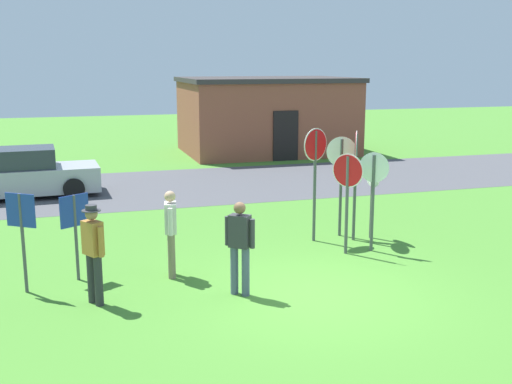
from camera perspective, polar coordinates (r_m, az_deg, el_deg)
ground_plane at (r=11.14m, az=5.40°, el=-9.48°), size 80.00×80.00×0.00m
street_asphalt at (r=20.90m, az=-5.49°, el=0.66°), size 60.00×6.40×0.01m
building_background at (r=28.37m, az=0.95°, el=7.14°), size 7.53×5.53×3.41m
parked_car_on_street at (r=20.19m, az=-20.69°, el=1.52°), size 4.39×2.19×1.51m
stop_sign_tallest at (r=13.17m, az=8.46°, el=0.54°), size 0.45×0.59×2.19m
stop_sign_leaning_left at (r=14.52m, az=10.74°, el=0.62°), size 0.08×0.66×1.88m
stop_sign_rear_right at (r=14.53m, az=7.91°, el=2.11°), size 0.61×0.40×2.37m
stop_sign_leaning_right at (r=14.19m, az=9.20°, el=2.45°), size 0.38×0.73×2.55m
stop_sign_low_front at (r=14.00m, az=5.50°, el=2.53°), size 0.68×0.34×2.62m
stop_sign_nearest at (r=13.44m, az=10.82°, el=0.58°), size 0.52×0.43×2.18m
person_holding_notes at (r=11.83m, az=-7.89°, el=-3.41°), size 0.28×0.56×1.69m
person_near_signs at (r=10.74m, az=-14.84°, el=-5.09°), size 0.37×0.50×1.74m
person_with_sunhat at (r=10.81m, az=-1.51°, el=-4.76°), size 0.46×0.40×1.69m
info_panel_leftmost at (r=11.60m, az=-20.88°, el=-2.85°), size 0.50×0.37×1.82m
info_panel_middle at (r=11.98m, az=-16.42°, el=-2.67°), size 0.52×0.33×1.65m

